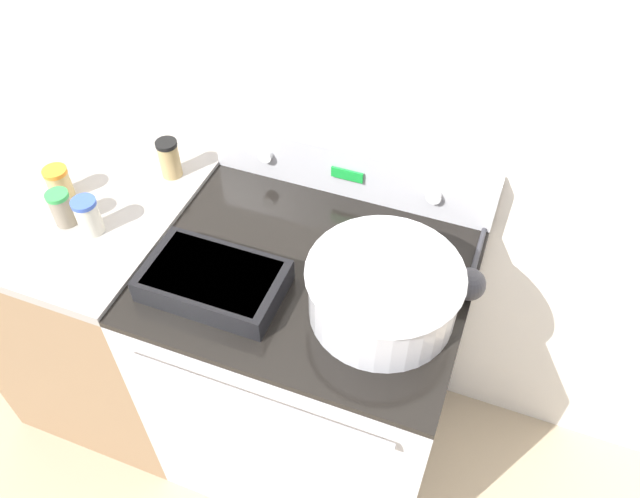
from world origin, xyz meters
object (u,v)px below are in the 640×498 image
object	(u,v)px
ladle	(470,282)
spice_jar_green_cap	(62,208)
spice_jar_blue_cap	(88,216)
casserole_dish	(214,280)
spice_jar_orange_cap	(59,182)
spice_jar_black_cap	(169,158)
mixing_bowl	(384,289)

from	to	relation	value
ladle	spice_jar_green_cap	size ratio (longest dim) A/B	2.70
ladle	spice_jar_blue_cap	distance (m)	0.98
spice_jar_green_cap	casserole_dish	bearing A→B (deg)	-7.24
casserole_dish	spice_jar_orange_cap	bearing A→B (deg)	165.03
spice_jar_orange_cap	spice_jar_black_cap	bearing A→B (deg)	37.94
mixing_bowl	casserole_dish	size ratio (longest dim) A/B	1.08
spice_jar_blue_cap	spice_jar_green_cap	bearing A→B (deg)	178.73
casserole_dish	mixing_bowl	bearing A→B (deg)	11.31
spice_jar_blue_cap	mixing_bowl	bearing A→B (deg)	1.58
spice_jar_black_cap	casserole_dish	bearing A→B (deg)	-47.28
spice_jar_blue_cap	ladle	bearing A→B (deg)	8.97
spice_jar_green_cap	spice_jar_orange_cap	size ratio (longest dim) A/B	1.11
spice_jar_green_cap	spice_jar_black_cap	bearing A→B (deg)	59.01
mixing_bowl	spice_jar_blue_cap	distance (m)	0.78
spice_jar_blue_cap	spice_jar_orange_cap	size ratio (longest dim) A/B	1.15
spice_jar_orange_cap	spice_jar_blue_cap	bearing A→B (deg)	-29.06
spice_jar_blue_cap	spice_jar_green_cap	xyz separation A→B (m)	(-0.08, 0.00, -0.00)
ladle	spice_jar_black_cap	size ratio (longest dim) A/B	2.39
spice_jar_blue_cap	spice_jar_green_cap	world-z (taller)	spice_jar_blue_cap
mixing_bowl	spice_jar_black_cap	world-z (taller)	mixing_bowl
mixing_bowl	ladle	size ratio (longest dim) A/B	1.32
casserole_dish	spice_jar_orange_cap	world-z (taller)	spice_jar_orange_cap
ladle	spice_jar_black_cap	distance (m)	0.89
casserole_dish	spice_jar_black_cap	distance (m)	0.45
spice_jar_orange_cap	spice_jar_green_cap	bearing A→B (deg)	-48.86
casserole_dish	spice_jar_blue_cap	size ratio (longest dim) A/B	3.21
casserole_dish	spice_jar_blue_cap	bearing A→B (deg)	171.50
ladle	spice_jar_orange_cap	xyz separation A→B (m)	(-1.12, -0.06, 0.02)
ladle	spice_jar_black_cap	xyz separation A→B (m)	(-0.88, 0.12, 0.03)
mixing_bowl	spice_jar_green_cap	world-z (taller)	mixing_bowl
mixing_bowl	casserole_dish	world-z (taller)	mixing_bowl
ladle	spice_jar_orange_cap	size ratio (longest dim) A/B	3.00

